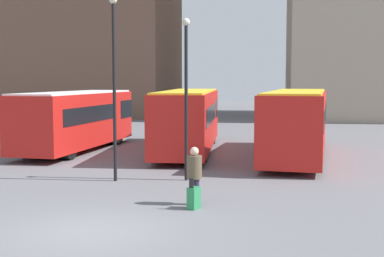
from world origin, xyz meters
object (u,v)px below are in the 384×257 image
(bus_2, at_px, (297,121))
(lamp_post_0, at_px, (186,86))
(bus_0, at_px, (77,119))
(traveler, at_px, (194,171))
(bus_1, at_px, (189,118))
(suitcase, at_px, (194,198))
(lamp_post_1, at_px, (114,75))

(bus_2, height_order, lamp_post_0, lamp_post_0)
(bus_0, xyz_separation_m, bus_2, (11.16, -0.82, 0.06))
(traveler, xyz_separation_m, lamp_post_0, (-0.84, 3.75, 2.42))
(bus_2, bearing_deg, bus_1, 81.83)
(bus_1, distance_m, suitcase, 12.36)
(bus_2, xyz_separation_m, lamp_post_1, (-6.80, -7.00, 2.11))
(bus_1, height_order, suitcase, bus_1)
(bus_0, height_order, lamp_post_1, lamp_post_1)
(bus_2, distance_m, traveler, 10.82)
(bus_1, distance_m, bus_2, 5.56)
(traveler, bearing_deg, bus_2, 4.34)
(suitcase, relative_size, lamp_post_0, 0.15)
(lamp_post_0, height_order, lamp_post_1, lamp_post_1)
(bus_1, xyz_separation_m, bus_2, (5.39, -1.37, 0.01))
(suitcase, distance_m, lamp_post_1, 6.17)
(bus_2, height_order, lamp_post_1, lamp_post_1)
(bus_0, relative_size, bus_2, 0.87)
(bus_1, xyz_separation_m, traveler, (1.96, -11.60, -0.68))
(bus_1, bearing_deg, lamp_post_0, -174.82)
(lamp_post_0, bearing_deg, bus_0, 133.30)
(bus_2, height_order, suitcase, bus_2)
(bus_1, distance_m, lamp_post_0, 8.12)
(suitcase, xyz_separation_m, lamp_post_1, (-3.42, 3.76, 3.50))
(lamp_post_0, bearing_deg, suitcase, -78.18)
(bus_0, xyz_separation_m, traveler, (7.73, -11.06, -0.64))
(bus_0, distance_m, traveler, 13.51)
(traveler, xyz_separation_m, suitcase, (0.05, -0.51, -0.70))
(traveler, distance_m, lamp_post_1, 5.45)
(bus_0, relative_size, suitcase, 10.98)
(traveler, distance_m, lamp_post_0, 4.54)
(lamp_post_1, bearing_deg, traveler, -43.97)
(lamp_post_0, distance_m, lamp_post_1, 2.60)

